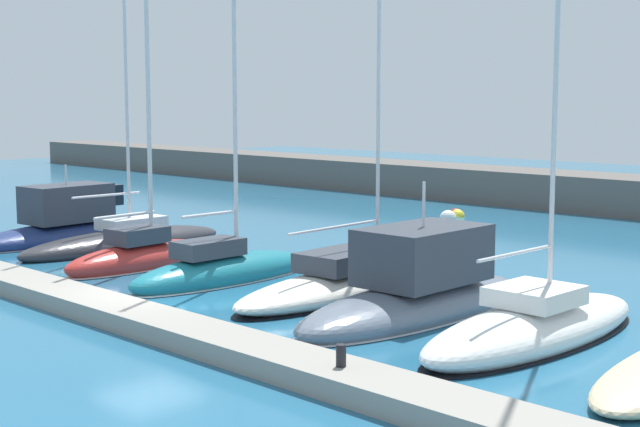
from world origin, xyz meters
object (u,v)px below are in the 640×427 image
(mooring_buoy_red, at_px, (456,214))
(sailboat_teal_fourth, at_px, (222,269))
(motorboat_navy_nearest, at_px, (74,227))
(sailboat_ivory_fifth, at_px, (358,279))
(motorboat_slate_sixth, at_px, (419,292))
(dock_bollard, at_px, (341,356))
(sailboat_charcoal_second, at_px, (125,240))
(sailboat_red_third, at_px, (143,254))
(sailboat_white_seventh, at_px, (535,325))
(mooring_buoy_white, at_px, (448,218))
(mooring_buoy_yellow, at_px, (457,216))

(mooring_buoy_red, bearing_deg, sailboat_teal_fourth, -74.51)
(motorboat_navy_nearest, height_order, sailboat_ivory_fifth, sailboat_ivory_fifth)
(motorboat_slate_sixth, distance_m, dock_bollard, 6.78)
(motorboat_navy_nearest, bearing_deg, sailboat_teal_fourth, -100.91)
(dock_bollard, bearing_deg, mooring_buoy_red, 122.79)
(sailboat_charcoal_second, xyz_separation_m, motorboat_slate_sixth, (14.63, -0.47, 0.29))
(sailboat_red_third, height_order, sailboat_white_seventh, sailboat_white_seventh)
(sailboat_charcoal_second, relative_size, mooring_buoy_white, 20.32)
(sailboat_teal_fourth, bearing_deg, sailboat_charcoal_second, 78.08)
(motorboat_slate_sixth, relative_size, dock_bollard, 20.17)
(sailboat_ivory_fifth, xyz_separation_m, mooring_buoy_red, (-9.14, 16.71, -0.35))
(sailboat_white_seventh, relative_size, mooring_buoy_white, 22.71)
(sailboat_teal_fourth, relative_size, dock_bollard, 34.15)
(sailboat_white_seventh, height_order, mooring_buoy_red, sailboat_white_seventh)
(motorboat_navy_nearest, distance_m, dock_bollard, 21.90)
(sailboat_ivory_fifth, bearing_deg, sailboat_white_seventh, -105.23)
(motorboat_slate_sixth, bearing_deg, sailboat_teal_fourth, 95.21)
(dock_bollard, bearing_deg, sailboat_white_seventh, 83.70)
(motorboat_navy_nearest, xyz_separation_m, dock_bollard, (20.97, -6.30, 0.14))
(sailboat_charcoal_second, height_order, mooring_buoy_red, sailboat_charcoal_second)
(motorboat_slate_sixth, relative_size, sailboat_white_seventh, 0.49)
(mooring_buoy_red, bearing_deg, sailboat_red_third, -85.92)
(sailboat_white_seventh, xyz_separation_m, mooring_buoy_red, (-15.99, 18.00, -0.39))
(sailboat_red_third, bearing_deg, dock_bollard, -114.09)
(motorboat_navy_nearest, distance_m, sailboat_charcoal_second, 3.32)
(mooring_buoy_red, height_order, mooring_buoy_yellow, mooring_buoy_yellow)
(sailboat_teal_fourth, xyz_separation_m, dock_bollard, (10.17, -5.16, 0.29))
(sailboat_ivory_fifth, bearing_deg, mooring_buoy_red, 24.18)
(sailboat_teal_fourth, bearing_deg, mooring_buoy_red, 13.89)
(sailboat_ivory_fifth, bearing_deg, motorboat_slate_sixth, -113.01)
(sailboat_teal_fourth, relative_size, motorboat_slate_sixth, 1.69)
(sailboat_red_third, xyz_separation_m, motorboat_slate_sixth, (10.95, 1.21, 0.18))
(mooring_buoy_yellow, bearing_deg, sailboat_ivory_fifth, -61.95)
(sailboat_ivory_fifth, xyz_separation_m, mooring_buoy_white, (-8.43, 15.19, -0.35))
(sailboat_charcoal_second, bearing_deg, mooring_buoy_red, -9.50)
(sailboat_teal_fourth, relative_size, sailboat_white_seventh, 0.83)
(sailboat_ivory_fifth, height_order, sailboat_white_seventh, sailboat_white_seventh)
(sailboat_white_seventh, distance_m, mooring_buoy_red, 24.08)
(mooring_buoy_yellow, xyz_separation_m, dock_bollard, (14.79, -23.23, 0.69))
(sailboat_red_third, distance_m, sailboat_teal_fourth, 3.83)
(sailboat_red_third, distance_m, mooring_buoy_red, 19.03)
(sailboat_red_third, distance_m, sailboat_white_seventh, 14.67)
(motorboat_navy_nearest, height_order, motorboat_slate_sixth, motorboat_slate_sixth)
(mooring_buoy_white, bearing_deg, dock_bollard, -56.73)
(sailboat_red_third, height_order, mooring_buoy_red, sailboat_red_third)
(motorboat_slate_sixth, distance_m, mooring_buoy_red, 21.62)
(mooring_buoy_yellow, bearing_deg, sailboat_charcoal_second, -99.78)
(mooring_buoy_red, relative_size, dock_bollard, 1.32)
(sailboat_teal_fourth, height_order, sailboat_ivory_fifth, sailboat_ivory_fifth)
(motorboat_navy_nearest, distance_m, sailboat_red_third, 7.12)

